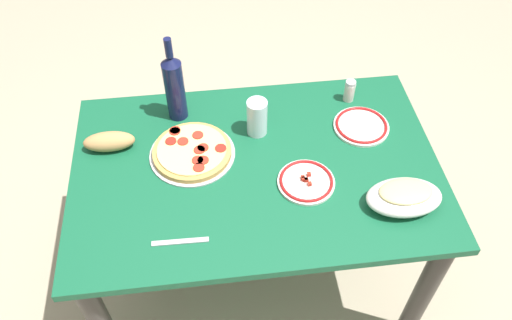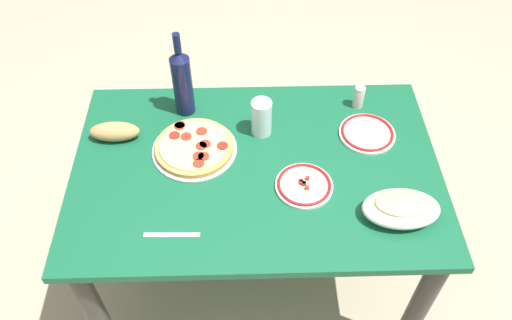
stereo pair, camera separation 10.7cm
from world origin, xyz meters
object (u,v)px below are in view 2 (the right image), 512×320
dining_table (256,189)px  baked_pasta_dish (401,207)px  water_glass (261,118)px  bread_loaf (115,132)px  side_plate_near (304,185)px  wine_bottle (182,81)px  pepperoni_pizza (194,147)px  spice_shaker (359,97)px  side_plate_far (367,133)px

dining_table → baked_pasta_dish: size_ratio=5.15×
water_glass → bread_loaf: (-0.51, -0.02, -0.04)m
dining_table → side_plate_near: bearing=-31.4°
water_glass → wine_bottle: bearing=156.6°
side_plate_near → bread_loaf: 0.68m
pepperoni_pizza → spice_shaker: size_ratio=3.37×
water_glass → spice_shaker: (0.36, 0.13, -0.03)m
pepperoni_pizza → side_plate_near: pepperoni_pizza is taller
bread_loaf → side_plate_near: bearing=-20.1°
baked_pasta_dish → spice_shaker: bearing=95.7°
dining_table → side_plate_near: side_plate_near is taller
side_plate_near → water_glass: bearing=117.0°
dining_table → side_plate_near: (0.15, -0.09, 0.14)m
dining_table → pepperoni_pizza: bearing=159.7°
baked_pasta_dish → pepperoni_pizza: bearing=155.8°
dining_table → water_glass: size_ratio=8.93×
side_plate_far → bread_loaf: size_ratio=1.14×
bread_loaf → water_glass: bearing=2.1°
pepperoni_pizza → side_plate_far: bearing=5.4°
dining_table → baked_pasta_dish: 0.51m
dining_table → spice_shaker: bearing=36.6°
side_plate_far → baked_pasta_dish: bearing=-83.5°
baked_pasta_dish → spice_shaker: 0.50m
wine_bottle → water_glass: (0.28, -0.12, -0.07)m
pepperoni_pizza → wine_bottle: 0.24m
pepperoni_pizza → spice_shaker: 0.63m
baked_pasta_dish → dining_table: bearing=154.0°
pepperoni_pizza → side_plate_near: size_ratio=1.56×
baked_pasta_dish → side_plate_near: bearing=157.1°
wine_bottle → bread_loaf: wine_bottle is taller
water_glass → side_plate_far: bearing=-4.0°
dining_table → wine_bottle: size_ratio=3.69×
side_plate_far → bread_loaf: 0.89m
baked_pasta_dish → bread_loaf: size_ratio=1.37×
pepperoni_pizza → water_glass: size_ratio=2.12×
side_plate_far → spice_shaker: spice_shaker is taller
baked_pasta_dish → side_plate_far: bearing=96.5°
dining_table → water_glass: water_glass is taller
bread_loaf → spice_shaker: size_ratio=2.01×
water_glass → side_plate_far: 0.38m
water_glass → bread_loaf: water_glass is taller
wine_bottle → spice_shaker: wine_bottle is taller
pepperoni_pizza → bread_loaf: 0.29m
dining_table → baked_pasta_dish: bearing=-26.0°
pepperoni_pizza → baked_pasta_dish: baked_pasta_dish is taller
side_plate_far → spice_shaker: 0.16m
baked_pasta_dish → side_plate_far: (-0.04, 0.35, -0.03)m
side_plate_near → spice_shaker: (0.23, 0.38, 0.03)m
side_plate_far → dining_table: bearing=-161.2°
baked_pasta_dish → side_plate_far: 0.35m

